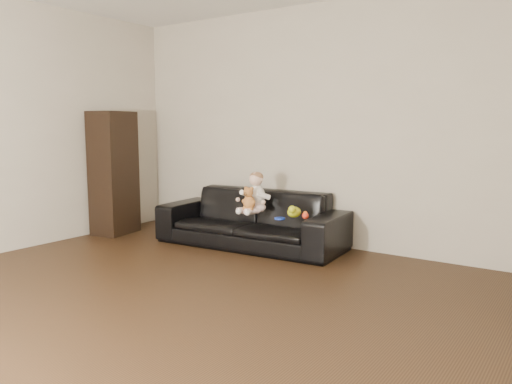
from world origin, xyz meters
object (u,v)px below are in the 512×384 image
Objects in this scene: sofa at (251,219)px; baby at (255,195)px; cabinet at (114,173)px; toy_blue_disc at (280,218)px; toy_rattle at (305,216)px; toy_green at (294,212)px; teddy_bear at (249,199)px.

baby is (0.13, -0.11, 0.29)m from sofa.
toy_blue_disc is (2.27, 0.15, -0.34)m from cabinet.
toy_rattle is 0.64× the size of toy_blue_disc.
sofa reaches higher than toy_green.
cabinet reaches higher than teddy_bear.
sofa is 4.75× the size of baby.
teddy_bear is 2.30× the size of toy_blue_disc.
baby is 6.36× the size of toy_rattle.
baby reaches higher than sofa.
toy_blue_disc is at bearing -30.97° from sofa.
cabinet reaches higher than toy_rattle.
toy_rattle reaches higher than toy_blue_disc.
toy_rattle is at bearing 36.34° from toy_blue_disc.
teddy_bear is 3.60× the size of toy_rattle.
cabinet is at bearing -173.17° from toy_rattle.
toy_green is 2.33× the size of toy_rattle.
toy_green reaches higher than toy_rattle.
cabinet reaches higher than toy_blue_disc.
baby is at bearing 179.05° from toy_rattle.
teddy_bear is 1.54× the size of toy_green.
sofa is 0.76m from toy_rattle.
sofa is 0.33m from baby.
toy_blue_disc is (0.40, -0.16, -0.18)m from baby.
teddy_bear is at bearing -63.64° from sofa.
cabinet is at bearing -170.73° from sofa.
cabinet is 9.32× the size of toy_green.
cabinet is 2.51m from toy_rattle.
teddy_bear reaches higher than sofa.
toy_blue_disc is (-0.20, -0.15, -0.03)m from toy_rattle.
baby is 0.63m from toy_rattle.
cabinet is 1.90m from baby.
toy_green is (0.47, -0.00, -0.14)m from baby.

